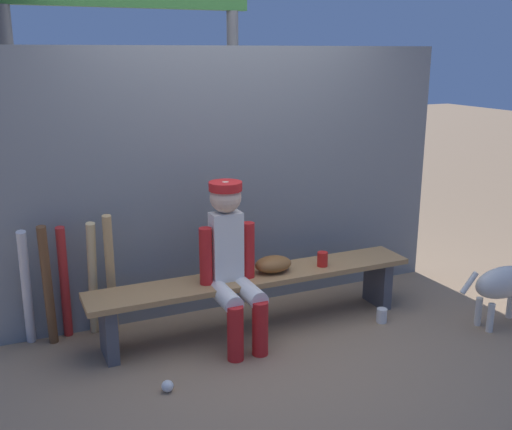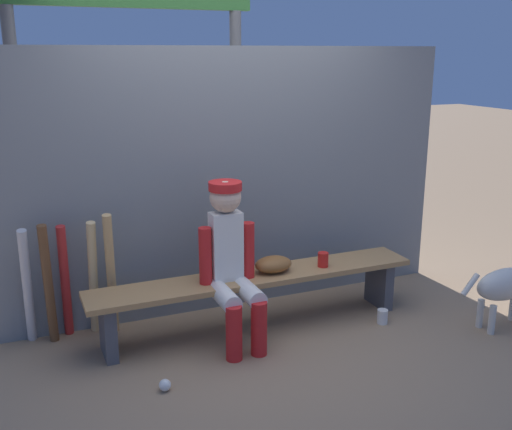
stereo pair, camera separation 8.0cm
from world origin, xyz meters
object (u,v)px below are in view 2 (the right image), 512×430
dugout_bench (256,286)px  bat_wood_natural (93,278)px  bat_wood_dark (48,285)px  cup_on_ground (382,317)px  bat_aluminum_red (65,282)px  bat_wood_tan (111,275)px  player_seated (231,259)px  cup_on_bench (323,260)px  dog (512,284)px  baseball (165,385)px  baseball_glove (273,264)px  bat_aluminum_silver (27,287)px

dugout_bench → bat_wood_natural: bearing=162.1°
bat_wood_dark → cup_on_ground: size_ratio=8.09×
bat_aluminum_red → bat_wood_tan: bearing=-16.1°
player_seated → bat_wood_tan: (-0.76, 0.41, -0.15)m
cup_on_bench → cup_on_ground: bearing=-34.8°
dog → bat_aluminum_red: bearing=160.4°
dugout_bench → bat_wood_natural: 1.17m
bat_aluminum_red → cup_on_ground: bat_aluminum_red is taller
baseball → player_seated: bearing=37.3°
dugout_bench → player_seated: player_seated is taller
dugout_bench → cup_on_ground: bearing=-18.5°
cup_on_bench → baseball_glove: bearing=174.1°
baseball_glove → bat_aluminum_silver: size_ratio=0.32×
cup_on_ground → bat_wood_tan: bearing=162.3°
dugout_bench → dog: 1.89m
baseball_glove → dog: bearing=-23.3°
player_seated → cup_on_ground: player_seated is taller
player_seated → bat_wood_tan: 0.88m
bat_aluminum_silver → dog: 3.47m
bat_wood_tan → cup_on_bench: bearing=-12.7°
dog → cup_on_bench: bearing=151.8°
baseball_glove → dog: baseball_glove is taller
bat_wood_tan → bat_wood_natural: (-0.12, 0.05, -0.03)m
bat_wood_tan → bat_aluminum_red: bat_wood_tan is taller
baseball_glove → bat_wood_dark: 1.58m
baseball_glove → baseball: 1.22m
dugout_bench → player_seated: 0.38m
player_seated → bat_aluminum_red: 1.19m
bat_aluminum_silver → bat_wood_natural: bearing=-0.6°
bat_wood_tan → baseball: (0.15, -0.88, -0.43)m
player_seated → bat_aluminum_silver: player_seated is taller
cup_on_bench → bat_wood_dark: bearing=169.5°
dugout_bench → baseball_glove: 0.20m
bat_wood_natural → cup_on_bench: size_ratio=7.94×
dugout_bench → bat_wood_dark: size_ratio=2.76×
baseball → cup_on_ground: (1.75, 0.27, 0.02)m
cup_on_ground → bat_wood_natural: bearing=161.9°
baseball_glove → bat_wood_natural: (-1.25, 0.36, -0.05)m
bat_wood_tan → bat_aluminum_red: bearing=163.9°
cup_on_ground → dugout_bench: bearing=161.5°
baseball_glove → dog: size_ratio=0.33×
bat_wood_natural → bat_wood_dark: bat_wood_dark is taller
player_seated → cup_on_bench: size_ratio=10.33×
cup_on_bench → dog: bearing=-28.2°
dugout_bench → bat_wood_dark: 1.45m
bat_wood_tan → dog: bearing=-20.0°
dugout_bench → dog: (1.76, -0.70, 0.00)m
player_seated → baseball_glove: bearing=16.3°
bat_wood_tan → bat_aluminum_red: 0.32m
bat_wood_natural → bat_aluminum_silver: size_ratio=0.99×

